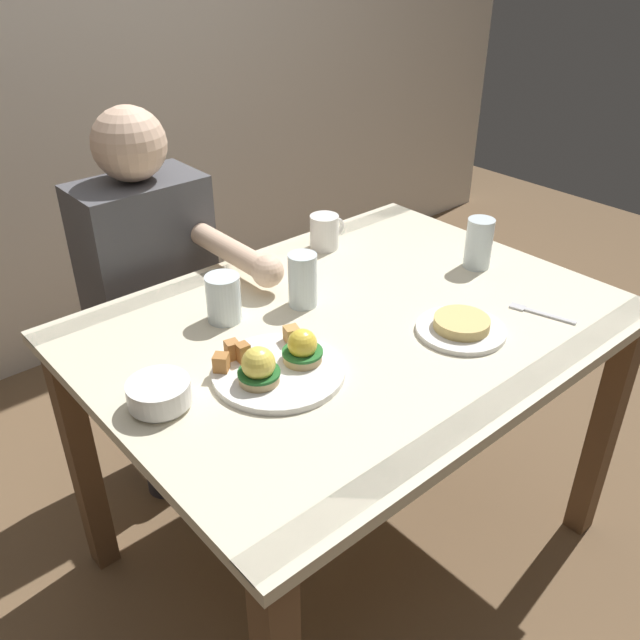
{
  "coord_description": "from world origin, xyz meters",
  "views": [
    {
      "loc": [
        -0.93,
        -0.94,
        1.53
      ],
      "look_at": [
        -0.11,
        0.0,
        0.78
      ],
      "focal_mm": 37.64,
      "sensor_mm": 36.0,
      "label": 1
    }
  ],
  "objects": [
    {
      "name": "ground_plane",
      "position": [
        0.0,
        0.0,
        0.0
      ],
      "size": [
        6.0,
        6.0,
        0.0
      ],
      "primitive_type": "plane",
      "color": "brown"
    },
    {
      "name": "dining_table",
      "position": [
        0.0,
        0.0,
        0.63
      ],
      "size": [
        1.2,
        0.9,
        0.74
      ],
      "color": "beige",
      "rests_on": "ground_plane"
    },
    {
      "name": "eggs_benedict_plate",
      "position": [
        -0.27,
        -0.06,
        0.76
      ],
      "size": [
        0.27,
        0.27,
        0.09
      ],
      "color": "white",
      "rests_on": "dining_table"
    },
    {
      "name": "fruit_bowl",
      "position": [
        -0.5,
        0.01,
        0.77
      ],
      "size": [
        0.12,
        0.12,
        0.05
      ],
      "color": "white",
      "rests_on": "dining_table"
    },
    {
      "name": "coffee_mug",
      "position": [
        0.21,
        0.34,
        0.79
      ],
      "size": [
        0.11,
        0.08,
        0.09
      ],
      "color": "white",
      "rests_on": "dining_table"
    },
    {
      "name": "fork",
      "position": [
        0.34,
        -0.26,
        0.74
      ],
      "size": [
        0.06,
        0.15,
        0.0
      ],
      "color": "silver",
      "rests_on": "dining_table"
    },
    {
      "name": "water_glass_near",
      "position": [
        -0.22,
        0.2,
        0.79
      ],
      "size": [
        0.08,
        0.08,
        0.11
      ],
      "color": "silver",
      "rests_on": "dining_table"
    },
    {
      "name": "water_glass_far",
      "position": [
        0.43,
        -0.01,
        0.8
      ],
      "size": [
        0.07,
        0.07,
        0.13
      ],
      "color": "silver",
      "rests_on": "dining_table"
    },
    {
      "name": "water_glass_extra",
      "position": [
        -0.05,
        0.13,
        0.8
      ],
      "size": [
        0.07,
        0.07,
        0.13
      ],
      "color": "silver",
      "rests_on": "dining_table"
    },
    {
      "name": "side_plate",
      "position": [
        0.14,
        -0.2,
        0.75
      ],
      "size": [
        0.2,
        0.2,
        0.04
      ],
      "color": "white",
      "rests_on": "dining_table"
    },
    {
      "name": "diner_person",
      "position": [
        -0.19,
        0.6,
        0.65
      ],
      "size": [
        0.34,
        0.54,
        1.14
      ],
      "color": "#33333D",
      "rests_on": "ground_plane"
    }
  ]
}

